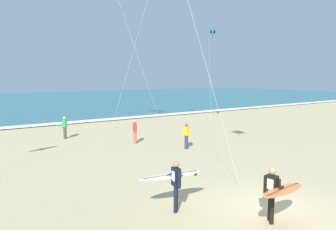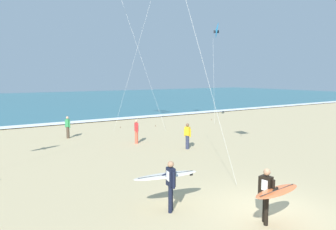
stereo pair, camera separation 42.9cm
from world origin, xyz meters
The scene contains 9 objects.
ground_plane centered at (0.00, 0.00, 0.00)m, with size 160.00×160.00×0.00m, color tan.
ocean_water centered at (0.00, 52.84, 0.04)m, with size 160.00×60.00×0.08m, color #336B7A.
shoreline_foam centered at (0.00, 23.14, 0.09)m, with size 160.00×1.63×0.01m, color white.
surfer_lead centered at (-0.73, -0.65, 1.04)m, with size 2.14×1.06×1.71m.
surfer_trailing centered at (-2.68, 1.94, 1.05)m, with size 2.35×1.07×1.71m.
kite_delta_cobalt_far centered at (10.54, 14.87, 8.40)m, with size 2.48×3.35×9.09m.
bystander_green_top centered at (-2.28, 15.98, 0.81)m, with size 0.30×0.46×1.59m.
bystander_red_top centered at (1.09, 11.77, 0.81)m, with size 0.23×0.49×1.59m.
bystander_yellow_top centered at (3.00, 8.68, 0.81)m, with size 0.27×0.48×1.59m.
Camera 2 is at (-8.06, -6.48, 4.43)m, focal length 33.40 mm.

